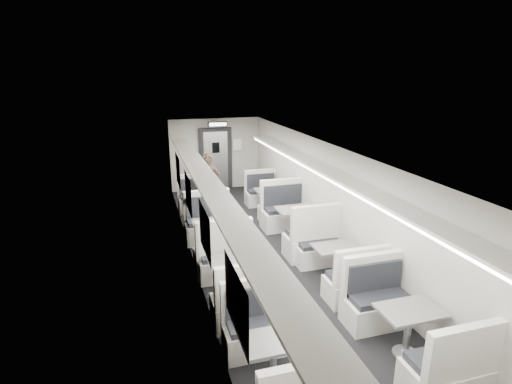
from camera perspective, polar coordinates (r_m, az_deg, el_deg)
room at (r=7.95m, az=2.21°, el=-2.86°), size 3.24×12.24×2.64m
booth_left_a at (r=10.94m, az=-8.11°, el=-2.13°), size 0.97×1.97×1.06m
booth_left_b at (r=8.79m, az=-5.88°, el=-6.55°), size 1.10×2.24×1.20m
booth_left_c at (r=7.22m, az=-3.21°, el=-12.16°), size 1.04×2.11×1.13m
booth_left_d at (r=5.49m, az=2.48°, el=-23.11°), size 0.97×1.97×1.05m
booth_right_a at (r=11.39m, az=1.87°, el=-1.21°), size 0.97×1.96×1.05m
booth_right_b at (r=9.48m, az=5.88°, el=-4.64°), size 1.15×2.34×1.25m
booth_right_c at (r=7.91m, az=11.16°, el=-9.89°), size 1.00×2.02×1.08m
booth_right_d at (r=6.30m, az=20.83°, el=-18.13°), size 1.04×2.11×1.13m
passenger at (r=11.08m, az=-6.78°, el=1.01°), size 0.74×0.60×1.76m
window_a at (r=10.83m, az=-11.06°, el=3.03°), size 0.02×1.18×0.84m
window_b at (r=8.72m, az=-9.64°, el=-0.26°), size 0.02×1.18×0.84m
window_c at (r=6.66m, az=-7.31°, el=-5.61°), size 0.02×1.18×0.84m
window_d at (r=4.73m, az=-2.85°, el=-15.49°), size 0.02×1.18×0.84m
luggage_rack_left at (r=7.16m, az=-6.45°, el=0.84°), size 0.46×10.40×0.09m
luggage_rack_right at (r=7.95m, az=11.50°, el=2.21°), size 0.46×10.40×0.09m
vestibule_door at (r=13.54m, az=-5.76°, el=4.66°), size 1.10×0.13×2.10m
exit_sign at (r=12.86m, az=-5.51°, el=9.63°), size 0.62×0.12×0.16m
wall_notice at (r=13.60m, az=-2.68°, el=6.75°), size 0.32×0.02×0.40m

